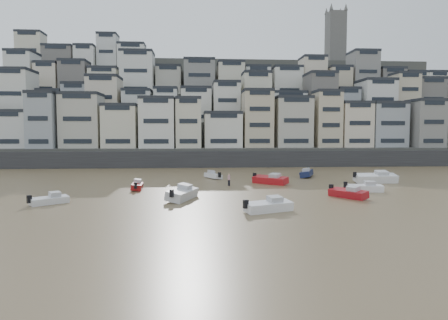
{
  "coord_description": "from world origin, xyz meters",
  "views": [
    {
      "loc": [
        4.88,
        -21.43,
        7.61
      ],
      "look_at": [
        8.62,
        30.0,
        4.0
      ],
      "focal_mm": 32.0,
      "sensor_mm": 36.0,
      "label": 1
    }
  ],
  "objects": [
    {
      "name": "harbor_wall",
      "position": [
        10.0,
        65.0,
        1.75
      ],
      "size": [
        140.0,
        3.0,
        3.5
      ],
      "primitive_type": "cube",
      "color": "#38383A",
      "rests_on": "ground"
    },
    {
      "name": "boat_i",
      "position": [
        23.81,
        44.86,
        0.76
      ],
      "size": [
        3.93,
        5.87,
        1.53
      ],
      "primitive_type": null,
      "rotation": [
        0.0,
        0.0,
        -1.98
      ],
      "color": "#161F44",
      "rests_on": "ground"
    },
    {
      "name": "person_pink",
      "position": [
        9.67,
        34.67,
        0.87
      ],
      "size": [
        0.44,
        0.44,
        1.74
      ],
      "primitive_type": null,
      "color": "#C58B96",
      "rests_on": "ground"
    },
    {
      "name": "boat_c",
      "position": [
        3.41,
        23.31,
        0.85
      ],
      "size": [
        4.05,
        6.54,
        1.7
      ],
      "primitive_type": null,
      "rotation": [
        0.0,
        0.0,
        1.22
      ],
      "color": "silver",
      "rests_on": "ground"
    },
    {
      "name": "boat_e",
      "position": [
        15.88,
        36.19,
        0.79
      ],
      "size": [
        5.6,
        5.29,
        1.58
      ],
      "primitive_type": null,
      "rotation": [
        0.0,
        0.0,
        -0.73
      ],
      "color": "#AF151C",
      "rests_on": "ground"
    },
    {
      "name": "boat_h",
      "position": [
        7.82,
        43.81,
        0.61
      ],
      "size": [
        3.27,
        4.64,
        1.21
      ],
      "primitive_type": null,
      "rotation": [
        0.0,
        0.0,
        2.03
      ],
      "color": "silver",
      "rests_on": "ground"
    },
    {
      "name": "hillside",
      "position": [
        14.73,
        104.84,
        13.01
      ],
      "size": [
        141.04,
        66.0,
        50.0
      ],
      "color": "#4C4C47",
      "rests_on": "ground"
    },
    {
      "name": "boat_b",
      "position": [
        22.55,
        23.23,
        0.69
      ],
      "size": [
        4.16,
        5.11,
        1.37
      ],
      "primitive_type": null,
      "rotation": [
        0.0,
        0.0,
        -0.99
      ],
      "color": "maroon",
      "rests_on": "ground"
    },
    {
      "name": "boat_g",
      "position": [
        31.83,
        36.1,
        0.93
      ],
      "size": [
        6.91,
        2.43,
        1.87
      ],
      "primitive_type": null,
      "rotation": [
        0.0,
        0.0,
        0.03
      ],
      "color": "white",
      "rests_on": "ground"
    },
    {
      "name": "boat_j",
      "position": [
        -10.51,
        21.53,
        0.58
      ],
      "size": [
        4.17,
        3.7,
        1.15
      ],
      "primitive_type": null,
      "rotation": [
        0.0,
        0.0,
        0.67
      ],
      "color": "silver",
      "rests_on": "ground"
    },
    {
      "name": "boat_a",
      "position": [
        11.86,
        15.83,
        0.71
      ],
      "size": [
        5.51,
        3.52,
        1.43
      ],
      "primitive_type": null,
      "rotation": [
        0.0,
        0.0,
        0.38
      ],
      "color": "white",
      "rests_on": "ground"
    },
    {
      "name": "ground",
      "position": [
        0.0,
        0.0,
        0.0
      ],
      "size": [
        400.0,
        400.0,
        0.0
      ],
      "primitive_type": "plane",
      "color": "olive",
      "rests_on": "ground"
    },
    {
      "name": "boat_f",
      "position": [
        -2.83,
        31.95,
        0.61
      ],
      "size": [
        1.67,
        4.52,
        1.21
      ],
      "primitive_type": null,
      "rotation": [
        0.0,
        0.0,
        1.62
      ],
      "color": "maroon",
      "rests_on": "ground"
    },
    {
      "name": "boat_d",
      "position": [
        26.47,
        27.77,
        0.68
      ],
      "size": [
        5.19,
        2.36,
        1.36
      ],
      "primitive_type": null,
      "rotation": [
        0.0,
        0.0,
        -0.15
      ],
      "color": "white",
      "rests_on": "ground"
    }
  ]
}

